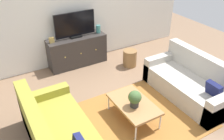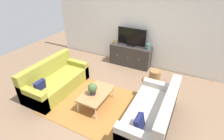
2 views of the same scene
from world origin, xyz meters
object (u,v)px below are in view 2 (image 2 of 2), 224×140
potted_plant (93,88)px  mantel_clock (115,41)px  couch_left_side (55,81)px  couch_right_side (154,115)px  flat_screen_tv (132,37)px  tv_console (130,56)px  wicker_basket (155,77)px  glass_vase (148,46)px  coffee_table (96,94)px

potted_plant → mantel_clock: mantel_clock is taller
couch_left_side → couch_right_side: bearing=0.0°
couch_right_side → flat_screen_tv: (-1.52, 2.39, 0.77)m
mantel_clock → flat_screen_tv: bearing=1.9°
tv_console → mantel_clock: size_ratio=11.13×
couch_right_side → wicker_basket: size_ratio=4.45×
couch_left_side → glass_vase: size_ratio=9.63×
tv_console → glass_vase: (0.60, 0.00, 0.47)m
tv_console → wicker_basket: (1.10, -0.73, -0.16)m
couch_left_side → wicker_basket: (2.46, 1.65, -0.07)m
couch_left_side → wicker_basket: 2.96m
couch_right_side → coffee_table: size_ratio=1.93×
couch_left_side → wicker_basket: size_ratio=4.45×
wicker_basket → couch_left_side: bearing=-146.2°
potted_plant → couch_left_side: bearing=175.6°
coffee_table → flat_screen_tv: flat_screen_tv is taller
potted_plant → tv_console: tv_console is taller
potted_plant → mantel_clock: size_ratio=2.39×
coffee_table → couch_right_side: bearing=0.9°
potted_plant → wicker_basket: bearing=58.2°
glass_vase → tv_console: bearing=-180.0°
potted_plant → tv_console: bearing=90.2°
couch_right_side → coffee_table: bearing=-179.1°
tv_console → wicker_basket: bearing=-33.5°
potted_plant → mantel_clock: (-0.61, 2.48, 0.25)m
couch_right_side → mantel_clock: bearing=131.8°
flat_screen_tv → glass_vase: bearing=-1.9°
couch_right_side → flat_screen_tv: flat_screen_tv is taller
couch_right_side → potted_plant: bearing=-176.0°
coffee_table → mantel_clock: bearing=105.3°
coffee_table → wicker_basket: (1.04, 1.67, -0.14)m
tv_console → mantel_clock: (-0.60, 0.00, 0.43)m
coffee_table → flat_screen_tv: 2.52m
flat_screen_tv → mantel_clock: bearing=-178.1°
couch_right_side → wicker_basket: couch_right_side is taller
potted_plant → flat_screen_tv: 2.55m
couch_left_side → couch_right_side: (2.88, 0.00, 0.00)m
tv_console → glass_vase: 0.76m
couch_left_side → glass_vase: bearing=50.4°
glass_vase → wicker_basket: glass_vase is taller
wicker_basket → mantel_clock: bearing=156.8°
flat_screen_tv → glass_vase: (0.60, -0.02, -0.21)m
tv_console → mantel_clock: mantel_clock is taller
couch_right_side → mantel_clock: (-2.13, 2.37, 0.52)m
coffee_table → flat_screen_tv: size_ratio=0.98×
couch_right_side → tv_console: couch_right_side is taller
couch_right_side → glass_vase: size_ratio=9.63×
couch_left_side → mantel_clock: bearing=72.3°
glass_vase → mantel_clock: glass_vase is taller
coffee_table → couch_left_side: bearing=179.0°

